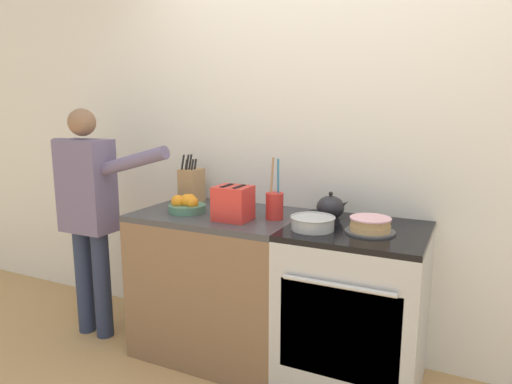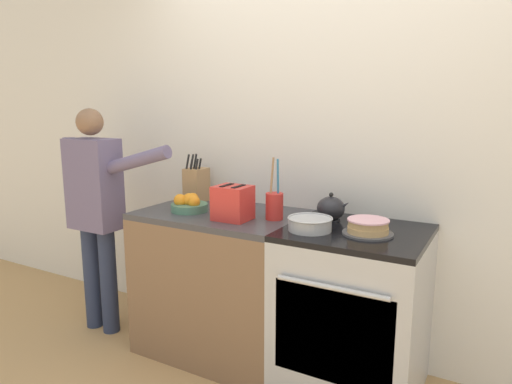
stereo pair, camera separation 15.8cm
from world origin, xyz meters
The scene contains 11 objects.
wall_back centered at (0.00, 0.68, 1.30)m, with size 8.00×0.04×2.60m.
counter_cabinet centered at (-0.59, 0.33, 0.44)m, with size 0.95×0.66×0.89m.
stove_range centered at (0.24, 0.32, 0.44)m, with size 0.71×0.69×0.89m.
layer_cake centered at (0.31, 0.28, 0.92)m, with size 0.25×0.25×0.08m.
tea_kettle centered at (0.05, 0.46, 0.95)m, with size 0.19×0.15×0.16m.
mixing_bowl centered at (0.04, 0.20, 0.92)m, with size 0.23×0.23×0.07m.
knife_block centered at (-0.90, 0.50, 1.00)m, with size 0.12×0.15×0.32m.
utensil_crock centered at (-0.23, 0.32, 0.97)m, with size 0.10×0.10×0.34m.
fruit_bowl centered at (-0.77, 0.25, 0.93)m, with size 0.22×0.22×0.11m.
toaster centered at (-0.43, 0.20, 0.98)m, with size 0.21×0.17×0.19m.
person_baker centered at (-1.45, 0.14, 0.88)m, with size 0.89×0.20×1.49m.
Camera 1 is at (0.76, -1.96, 1.51)m, focal length 32.00 mm.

